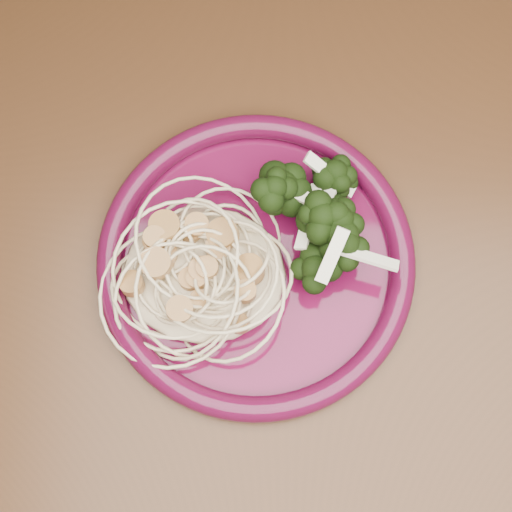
{
  "coord_description": "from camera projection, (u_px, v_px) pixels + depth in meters",
  "views": [
    {
      "loc": [
        0.02,
        -0.16,
        1.27
      ],
      "look_at": [
        0.02,
        -0.02,
        0.77
      ],
      "focal_mm": 50.0,
      "sensor_mm": 36.0,
      "label": 1
    }
  ],
  "objects": [
    {
      "name": "broccoli_pile",
      "position": [
        321.0,
        236.0,
        0.51
      ],
      "size": [
        0.11,
        0.14,
        0.04
      ],
      "primitive_type": "ellipsoid",
      "rotation": [
        0.0,
        0.0,
        0.28
      ],
      "color": "black",
      "rests_on": "dinner_plate"
    },
    {
      "name": "spaghetti_pile",
      "position": [
        203.0,
        271.0,
        0.52
      ],
      "size": [
        0.15,
        0.13,
        0.03
      ],
      "primitive_type": "ellipsoid",
      "rotation": [
        0.0,
        0.0,
        0.28
      ],
      "color": "beige",
      "rests_on": "dinner_plate"
    },
    {
      "name": "dinner_plate",
      "position": [
        256.0,
        260.0,
        0.53
      ],
      "size": [
        0.29,
        0.29,
        0.02
      ],
      "rotation": [
        0.0,
        0.0,
        0.28
      ],
      "color": "#500929",
      "rests_on": "dining_table"
    },
    {
      "name": "scallop_cluster",
      "position": [
        200.0,
        258.0,
        0.49
      ],
      "size": [
        0.13,
        0.13,
        0.04
      ],
      "primitive_type": null,
      "rotation": [
        0.0,
        0.0,
        0.28
      ],
      "color": "#B48347",
      "rests_on": "spaghetti_pile"
    },
    {
      "name": "dining_table",
      "position": [
        233.0,
        277.0,
        0.64
      ],
      "size": [
        1.2,
        0.8,
        0.75
      ],
      "color": "#472814",
      "rests_on": "ground"
    },
    {
      "name": "onion_garnish",
      "position": [
        324.0,
        223.0,
        0.49
      ],
      "size": [
        0.08,
        0.09,
        0.05
      ],
      "primitive_type": null,
      "rotation": [
        0.0,
        0.0,
        0.28
      ],
      "color": "white",
      "rests_on": "broccoli_pile"
    }
  ]
}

